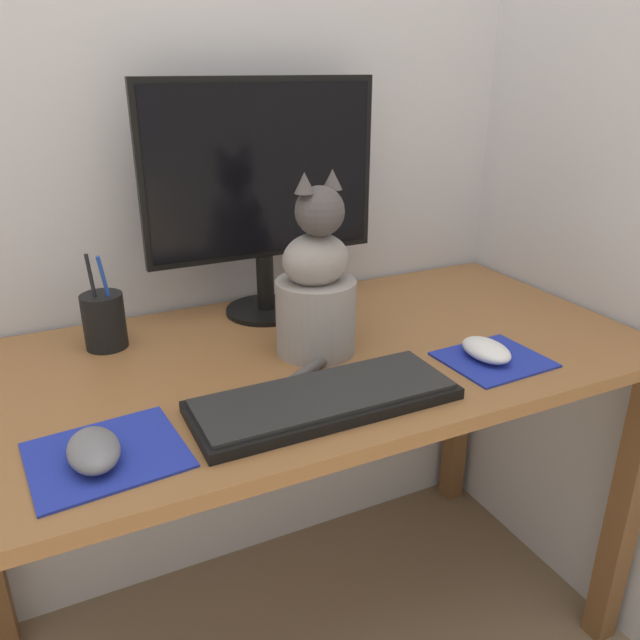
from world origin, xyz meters
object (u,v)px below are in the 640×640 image
pen_cup (104,320)px  computer_mouse_right (486,350)px  keyboard (324,399)px  computer_mouse_left (94,450)px  cat (317,289)px  monitor (262,186)px

pen_cup → computer_mouse_right: bearing=-30.5°
keyboard → computer_mouse_left: (-0.34, -0.01, 0.01)m
cat → pen_cup: bearing=139.7°
monitor → keyboard: size_ratio=1.15×
monitor → computer_mouse_right: monitor is taller
monitor → pen_cup: (-0.33, -0.03, -0.21)m
monitor → cat: monitor is taller
keyboard → cat: (0.07, 0.18, 0.11)m
monitor → computer_mouse_right: 0.53m
monitor → cat: size_ratio=1.45×
computer_mouse_right → pen_cup: size_ratio=0.58×
computer_mouse_right → cat: 0.32m
cat → pen_cup: size_ratio=1.81×
pen_cup → computer_mouse_left: bearing=-100.5°
keyboard → computer_mouse_right: computer_mouse_right is taller
keyboard → computer_mouse_right: 0.33m
keyboard → cat: cat is taller
monitor → pen_cup: bearing=-174.0°
computer_mouse_left → computer_mouse_right: 0.67m
computer_mouse_left → cat: 0.47m
monitor → keyboard: (-0.06, -0.41, -0.26)m
computer_mouse_left → computer_mouse_right: computer_mouse_left is taller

